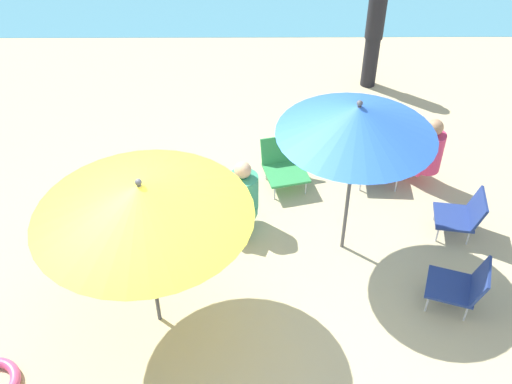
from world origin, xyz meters
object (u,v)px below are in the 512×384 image
at_px(beach_chair_d, 462,285).
at_px(person_a, 426,152).
at_px(beach_chair_c, 463,214).
at_px(umbrella_yellow, 141,200).
at_px(person_c, 242,197).
at_px(person_b, 374,34).
at_px(umbrella_blue, 358,121).
at_px(beach_chair_b, 378,157).
at_px(beach_chair_a, 284,164).

height_order(beach_chair_d, person_a, person_a).
height_order(beach_chair_c, beach_chair_d, beach_chair_d).
distance_m(umbrella_yellow, person_c, 1.93).
height_order(person_b, person_c, person_b).
distance_m(beach_chair_c, person_b, 3.51).
bearing_deg(umbrella_blue, person_c, 163.20).
distance_m(beach_chair_b, person_a, 0.59).
xyz_separation_m(umbrella_blue, person_c, (-1.13, 0.34, -1.24)).
height_order(umbrella_blue, person_b, umbrella_blue).
height_order(umbrella_yellow, person_a, umbrella_yellow).
xyz_separation_m(umbrella_yellow, beach_chair_b, (2.51, 2.27, -1.24)).
distance_m(umbrella_yellow, beach_chair_a, 2.85).
height_order(beach_chair_a, person_c, person_c).
bearing_deg(person_b, beach_chair_c, -157.12).
xyz_separation_m(person_a, person_b, (-0.31, 2.46, 0.39)).
bearing_deg(umbrella_yellow, person_c, 59.11).
height_order(beach_chair_b, beach_chair_c, beach_chair_b).
relative_size(beach_chair_a, beach_chair_b, 1.12).
distance_m(beach_chair_c, person_c, 2.51).
distance_m(person_a, person_b, 2.51).
xyz_separation_m(beach_chair_a, person_b, (1.44, 2.46, 0.57)).
relative_size(umbrella_blue, beach_chair_b, 3.11).
bearing_deg(person_a, umbrella_blue, 93.93).
bearing_deg(umbrella_blue, umbrella_yellow, -152.44).
distance_m(beach_chair_a, beach_chair_c, 2.21).
height_order(beach_chair_a, person_a, person_a).
bearing_deg(beach_chair_d, person_b, -67.72).
xyz_separation_m(beach_chair_c, beach_chair_d, (-0.30, -1.08, 0.02)).
bearing_deg(person_b, beach_chair_d, -163.12).
bearing_deg(beach_chair_c, person_c, 6.56).
bearing_deg(beach_chair_a, beach_chair_c, 50.57).
relative_size(person_a, person_c, 1.07).
relative_size(person_a, person_b, 0.57).
bearing_deg(beach_chair_c, beach_chair_d, 83.70).
height_order(umbrella_blue, person_c, umbrella_blue).
bearing_deg(person_b, umbrella_yellow, 162.99).
bearing_deg(umbrella_blue, beach_chair_a, 117.72).
height_order(beach_chair_a, beach_chair_c, beach_chair_a).
bearing_deg(umbrella_blue, beach_chair_b, 65.51).
relative_size(beach_chair_b, beach_chair_c, 1.07).
distance_m(umbrella_yellow, umbrella_blue, 2.19).
bearing_deg(beach_chair_b, person_a, 84.39).
bearing_deg(umbrella_yellow, umbrella_blue, 27.56).
xyz_separation_m(beach_chair_a, beach_chair_b, (1.19, 0.08, 0.03)).
bearing_deg(umbrella_blue, person_a, 45.93).
xyz_separation_m(umbrella_blue, person_b, (0.82, 3.63, -0.83)).
distance_m(beach_chair_a, beach_chair_b, 1.19).
distance_m(beach_chair_b, beach_chair_c, 1.31).
bearing_deg(umbrella_yellow, person_b, 59.31).
bearing_deg(beach_chair_b, beach_chair_c, 40.95).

